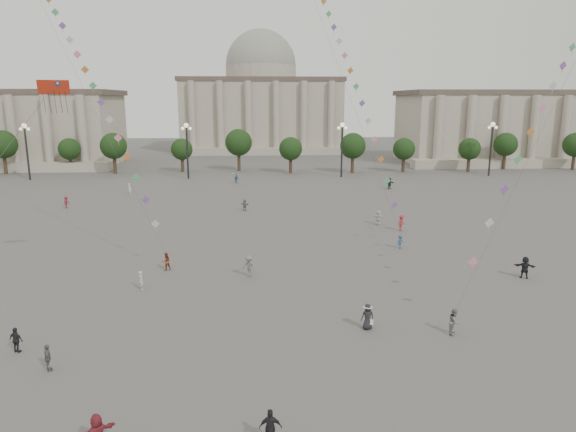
{
  "coord_description": "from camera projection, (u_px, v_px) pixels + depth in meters",
  "views": [
    {
      "loc": [
        -1.75,
        -29.94,
        14.94
      ],
      "look_at": [
        0.84,
        12.0,
        5.4
      ],
      "focal_mm": 32.0,
      "sensor_mm": 36.0,
      "label": 1
    }
  ],
  "objects": [
    {
      "name": "ground",
      "position": [
        286.0,
        341.0,
        32.55
      ],
      "size": [
        360.0,
        360.0,
        0.0
      ],
      "primitive_type": "plane",
      "color": "#504E4B",
      "rests_on": "ground"
    },
    {
      "name": "kite_flyer_0",
      "position": [
        166.0,
        261.0,
        45.92
      ],
      "size": [
        0.99,
        0.92,
        1.63
      ],
      "primitive_type": "imported",
      "rotation": [
        0.0,
        0.0,
        3.63
      ],
      "color": "brown",
      "rests_on": "ground"
    },
    {
      "name": "hall_central",
      "position": [
        261.0,
        102.0,
        155.18
      ],
      "size": [
        48.3,
        34.3,
        35.5
      ],
      "color": "#ABA18F",
      "rests_on": "ground"
    },
    {
      "name": "dragon_kite",
      "position": [
        52.0,
        99.0,
        37.69
      ],
      "size": [
        3.96,
        9.15,
        23.01
      ],
      "color": "red",
      "rests_on": "ground"
    },
    {
      "name": "person_crowd_8",
      "position": [
        401.0,
        223.0,
        59.66
      ],
      "size": [
        1.38,
        1.38,
        1.91
      ],
      "primitive_type": "imported",
      "rotation": [
        0.0,
        0.0,
        0.78
      ],
      "color": "#9D2B32",
      "rests_on": "ground"
    },
    {
      "name": "person_crowd_6",
      "position": [
        249.0,
        266.0,
        44.09
      ],
      "size": [
        1.44,
        1.22,
        1.93
      ],
      "primitive_type": "imported",
      "rotation": [
        0.0,
        0.0,
        5.8
      ],
      "color": "slate",
      "rests_on": "ground"
    },
    {
      "name": "tourist_1",
      "position": [
        16.0,
        340.0,
        30.89
      ],
      "size": [
        1.02,
        0.7,
        1.6
      ],
      "primitive_type": "imported",
      "rotation": [
        0.0,
        0.0,
        2.77
      ],
      "color": "black",
      "rests_on": "ground"
    },
    {
      "name": "person_crowd_9",
      "position": [
        390.0,
        183.0,
        87.7
      ],
      "size": [
        1.82,
        1.46,
        1.94
      ],
      "primitive_type": "imported",
      "rotation": [
        0.0,
        0.0,
        0.58
      ],
      "color": "black",
      "rests_on": "ground"
    },
    {
      "name": "tourist_3",
      "position": [
        48.0,
        358.0,
        28.79
      ],
      "size": [
        0.75,
        1.01,
        1.59
      ],
      "primitive_type": "imported",
      "rotation": [
        0.0,
        0.0,
        2.02
      ],
      "color": "#5C5B5F",
      "rests_on": "ground"
    },
    {
      "name": "lamp_post_mid_west",
      "position": [
        187.0,
        140.0,
        98.16
      ],
      "size": [
        2.0,
        0.9,
        10.65
      ],
      "color": "#262628",
      "rests_on": "ground"
    },
    {
      "name": "person_crowd_13",
      "position": [
        141.0,
        280.0,
        41.21
      ],
      "size": [
        0.62,
        0.68,
        1.55
      ],
      "primitive_type": "imported",
      "rotation": [
        0.0,
        0.0,
        2.14
      ],
      "color": "silver",
      "rests_on": "ground"
    },
    {
      "name": "person_crowd_2",
      "position": [
        66.0,
        202.0,
        72.19
      ],
      "size": [
        0.84,
        1.22,
        1.72
      ],
      "primitive_type": "imported",
      "rotation": [
        0.0,
        0.0,
        1.38
      ],
      "color": "maroon",
      "rests_on": "ground"
    },
    {
      "name": "hall_east",
      "position": [
        567.0,
        127.0,
        126.6
      ],
      "size": [
        84.0,
        26.22,
        17.2
      ],
      "color": "#ABA18F",
      "rests_on": "ground"
    },
    {
      "name": "person_crowd_0",
      "position": [
        236.0,
        179.0,
        93.91
      ],
      "size": [
        0.96,
        0.91,
        1.59
      ],
      "primitive_type": "imported",
      "rotation": [
        0.0,
        0.0,
        0.73
      ],
      "color": "#355178",
      "rests_on": "ground"
    },
    {
      "name": "lamp_post_mid_east",
      "position": [
        342.0,
        140.0,
        99.96
      ],
      "size": [
        2.0,
        0.9,
        10.65
      ],
      "color": "#262628",
      "rests_on": "ground"
    },
    {
      "name": "tourist_4",
      "position": [
        271.0,
        427.0,
        22.55
      ],
      "size": [
        1.04,
        0.47,
        1.74
      ],
      "primitive_type": "imported",
      "rotation": [
        0.0,
        0.0,
        3.09
      ],
      "color": "black",
      "rests_on": "ground"
    },
    {
      "name": "person_crowd_4",
      "position": [
        233.0,
        177.0,
        96.7
      ],
      "size": [
        1.18,
        1.37,
        1.48
      ],
      "primitive_type": "imported",
      "rotation": [
        0.0,
        0.0,
        4.07
      ],
      "color": "silver",
      "rests_on": "ground"
    },
    {
      "name": "kite_flyer_2",
      "position": [
        454.0,
        321.0,
        33.33
      ],
      "size": [
        1.0,
        1.06,
        1.74
      ],
      "primitive_type": "imported",
      "rotation": [
        0.0,
        0.0,
        1.04
      ],
      "color": "slate",
      "rests_on": "ground"
    },
    {
      "name": "person_crowd_3",
      "position": [
        525.0,
        267.0,
        43.82
      ],
      "size": [
        1.85,
        1.18,
        1.91
      ],
      "primitive_type": "imported",
      "rotation": [
        0.0,
        0.0,
        2.76
      ],
      "color": "black",
      "rests_on": "ground"
    },
    {
      "name": "person_crowd_10",
      "position": [
        130.0,
        189.0,
        82.55
      ],
      "size": [
        0.76,
        0.79,
        1.82
      ],
      "primitive_type": "imported",
      "rotation": [
        0.0,
        0.0,
        2.28
      ],
      "color": "silver",
      "rests_on": "ground"
    },
    {
      "name": "person_crowd_7",
      "position": [
        378.0,
        218.0,
        62.54
      ],
      "size": [
        1.75,
        1.29,
        1.83
      ],
      "primitive_type": "imported",
      "rotation": [
        0.0,
        0.0,
        2.64
      ],
      "color": "silver",
      "rests_on": "ground"
    },
    {
      "name": "person_crowd_12",
      "position": [
        245.0,
        205.0,
        70.72
      ],
      "size": [
        1.49,
        1.09,
        1.56
      ],
      "primitive_type": "imported",
      "rotation": [
        0.0,
        0.0,
        2.65
      ],
      "color": "#5C5D61",
      "rests_on": "ground"
    },
    {
      "name": "hat_person",
      "position": [
        368.0,
        316.0,
        34.03
      ],
      "size": [
        0.9,
        0.63,
        1.75
      ],
      "color": "black",
      "rests_on": "ground"
    },
    {
      "name": "kite_train_west",
      "position": [
        46.0,
        0.0,
        54.57
      ],
      "size": [
        26.83,
        28.85,
        58.77
      ],
      "color": "#3F3F3F",
      "rests_on": "ground"
    },
    {
      "name": "kite_flyer_1",
      "position": [
        400.0,
        242.0,
        52.61
      ],
      "size": [
        1.1,
        0.99,
        1.48
      ],
      "primitive_type": "imported",
      "rotation": [
        0.0,
        0.0,
        0.61
      ],
      "color": "#355079",
      "rests_on": "ground"
    },
    {
      "name": "tree_row",
      "position": [
        265.0,
        147.0,
        107.28
      ],
      "size": [
        137.12,
        5.12,
        8.0
      ],
      "color": "#35271A",
      "rests_on": "ground"
    },
    {
      "name": "lamp_post_far_east",
      "position": [
        492.0,
        139.0,
        101.77
      ],
      "size": [
        2.0,
        0.9,
        10.65
      ],
      "color": "#262628",
      "rests_on": "ground"
    },
    {
      "name": "lamp_post_far_west",
      "position": [
        26.0,
        141.0,
        96.35
      ],
      "size": [
        2.0,
        0.9,
        10.65
      ],
      "color": "#262628",
      "rests_on": "ground"
    }
  ]
}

